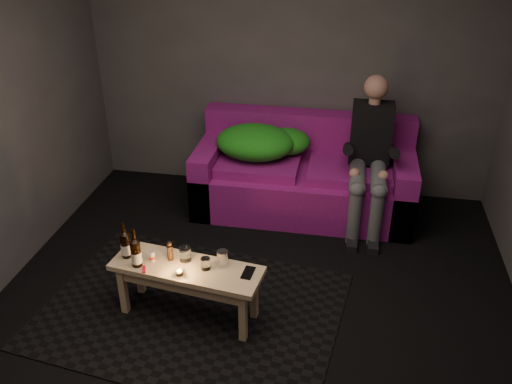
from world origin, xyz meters
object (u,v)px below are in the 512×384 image
(sofa, at_px, (304,177))
(coffee_table, at_px, (187,275))
(person, at_px, (370,153))
(steel_cup, at_px, (223,258))
(beer_bottle_b, at_px, (136,252))
(beer_bottle_a, at_px, (125,245))

(sofa, bearing_deg, coffee_table, -110.65)
(person, relative_size, steel_cup, 12.45)
(person, height_order, steel_cup, person)
(coffee_table, xyz_separation_m, beer_bottle_b, (-0.34, -0.05, 0.19))
(steel_cup, bearing_deg, sofa, 76.29)
(sofa, relative_size, beer_bottle_b, 6.93)
(coffee_table, relative_size, beer_bottle_b, 3.78)
(person, bearing_deg, coffee_table, -128.33)
(beer_bottle_a, xyz_separation_m, beer_bottle_b, (0.11, -0.09, 0.00))
(person, distance_m, beer_bottle_b, 2.30)
(person, distance_m, steel_cup, 1.84)
(beer_bottle_b, bearing_deg, coffee_table, 8.45)
(sofa, distance_m, steel_cup, 1.75)
(coffee_table, xyz_separation_m, steel_cup, (0.25, 0.07, 0.13))
(person, relative_size, coffee_table, 1.22)
(sofa, distance_m, coffee_table, 1.88)
(beer_bottle_b, distance_m, steel_cup, 0.61)
(person, bearing_deg, steel_cup, -123.50)
(beer_bottle_b, xyz_separation_m, steel_cup, (0.59, 0.12, -0.05))
(sofa, bearing_deg, beer_bottle_a, -123.04)
(coffee_table, height_order, beer_bottle_b, beer_bottle_b)
(sofa, height_order, steel_cup, sofa)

